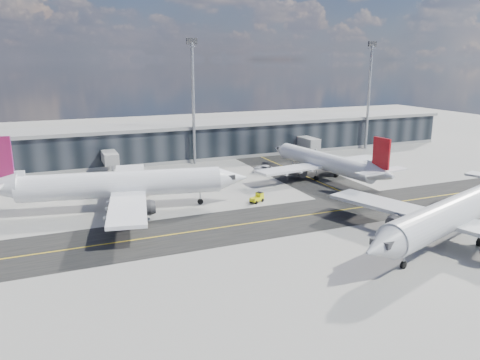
{
  "coord_description": "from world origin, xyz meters",
  "views": [
    {
      "loc": [
        -32.56,
        -57.4,
        24.17
      ],
      "look_at": [
        -3.72,
        11.11,
        5.0
      ],
      "focal_mm": 35.0,
      "sensor_mm": 36.0,
      "label": 1
    }
  ],
  "objects_px": {
    "airliner_af": "(117,185)",
    "airliner_redtail": "(326,162)",
    "airliner_near": "(457,212)",
    "baggage_tug": "(258,198)",
    "service_van": "(267,169)"
  },
  "relations": [
    {
      "from": "airliner_near",
      "to": "service_van",
      "type": "bearing_deg",
      "value": -11.02
    },
    {
      "from": "airliner_near",
      "to": "service_van",
      "type": "height_order",
      "value": "airliner_near"
    },
    {
      "from": "service_van",
      "to": "baggage_tug",
      "type": "bearing_deg",
      "value": -155.96
    },
    {
      "from": "airliner_redtail",
      "to": "baggage_tug",
      "type": "bearing_deg",
      "value": -162.05
    },
    {
      "from": "airliner_redtail",
      "to": "airliner_near",
      "type": "relative_size",
      "value": 0.87
    },
    {
      "from": "airliner_af",
      "to": "service_van",
      "type": "height_order",
      "value": "airliner_af"
    },
    {
      "from": "airliner_af",
      "to": "airliner_redtail",
      "type": "height_order",
      "value": "airliner_af"
    },
    {
      "from": "airliner_redtail",
      "to": "airliner_af",
      "type": "bearing_deg",
      "value": 178.15
    },
    {
      "from": "airliner_af",
      "to": "airliner_near",
      "type": "distance_m",
      "value": 51.56
    },
    {
      "from": "airliner_redtail",
      "to": "service_van",
      "type": "distance_m",
      "value": 13.11
    },
    {
      "from": "airliner_af",
      "to": "baggage_tug",
      "type": "height_order",
      "value": "airliner_af"
    },
    {
      "from": "airliner_af",
      "to": "airliner_redtail",
      "type": "bearing_deg",
      "value": 106.65
    },
    {
      "from": "baggage_tug",
      "to": "airliner_near",
      "type": "bearing_deg",
      "value": 6.18
    },
    {
      "from": "airliner_af",
      "to": "airliner_near",
      "type": "bearing_deg",
      "value": 62.33
    },
    {
      "from": "baggage_tug",
      "to": "service_van",
      "type": "relative_size",
      "value": 0.5
    }
  ]
}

